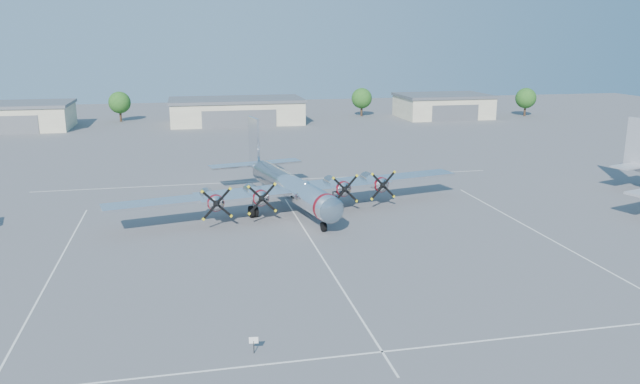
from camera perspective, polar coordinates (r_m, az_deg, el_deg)
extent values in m
plane|color=#58585B|center=(58.63, -0.87, -4.33)|extent=(260.00, 260.00, 0.00)
cube|color=silver|center=(54.06, -23.44, -7.17)|extent=(0.15, 40.00, 0.01)
cube|color=silver|center=(54.01, 0.18, -5.97)|extent=(0.15, 40.00, 0.01)
cube|color=silver|center=(62.28, 20.42, -4.13)|extent=(0.15, 40.00, 0.01)
cube|color=silver|center=(39.00, 5.71, -14.34)|extent=(60.00, 0.15, 0.01)
cube|color=silver|center=(82.40, -4.29, 1.06)|extent=(60.00, 0.15, 0.01)
cube|color=#B5AC90|center=(141.67, -26.20, 6.11)|extent=(22.00, 14.00, 4.80)
cube|color=slate|center=(141.39, -26.32, 7.19)|extent=(22.60, 14.60, 0.60)
cube|color=slate|center=(134.97, -26.86, 5.45)|extent=(12.10, 0.20, 3.60)
cube|color=#B5AC90|center=(137.93, -7.65, 7.25)|extent=(28.00, 14.00, 4.80)
cube|color=slate|center=(137.64, -7.68, 8.36)|extent=(28.60, 14.60, 0.60)
cube|color=slate|center=(131.03, -7.38, 6.64)|extent=(15.40, 0.20, 3.60)
cube|color=#B5AC90|center=(149.58, 11.17, 7.63)|extent=(20.00, 14.00, 4.80)
cube|color=slate|center=(149.31, 11.22, 8.66)|extent=(20.60, 14.60, 0.60)
cube|color=slate|center=(143.24, 12.27, 7.06)|extent=(11.00, 0.20, 3.60)
cylinder|color=#382619|center=(146.25, -17.77, 6.69)|extent=(0.50, 0.50, 2.80)
sphere|color=#164915|center=(145.94, -17.85, 7.80)|extent=(4.80, 4.80, 4.80)
cylinder|color=#382619|center=(149.28, 3.82, 7.47)|extent=(0.50, 0.50, 2.80)
sphere|color=#164915|center=(148.99, 3.83, 8.55)|extent=(4.80, 4.80, 4.80)
cylinder|color=#382619|center=(156.91, 18.22, 7.12)|extent=(0.50, 0.50, 2.80)
sphere|color=#164915|center=(156.62, 18.30, 8.15)|extent=(4.80, 4.80, 4.80)
cylinder|color=black|center=(38.69, -6.07, -13.92)|extent=(0.06, 0.06, 0.81)
cube|color=white|center=(38.48, -6.09, -13.32)|extent=(0.56, 0.12, 0.40)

